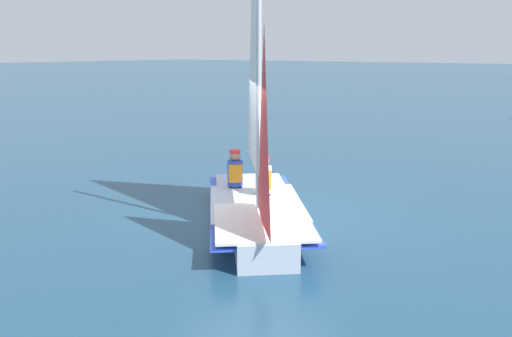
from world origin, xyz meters
name	(u,v)px	position (x,y,z in m)	size (l,w,h in m)	color
ground_plane	(256,225)	(0.00, 0.00, 0.00)	(260.00, 260.00, 0.00)	navy
sailboat_main	(256,186)	(0.03, -0.03, 0.70)	(3.87, 4.08, 5.35)	#B2BCCC
sailor_helm	(263,183)	(0.19, -0.49, 0.63)	(0.42, 0.43, 1.16)	black
sailor_crew	(235,177)	(0.93, -0.57, 0.63)	(0.42, 0.43, 1.16)	black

